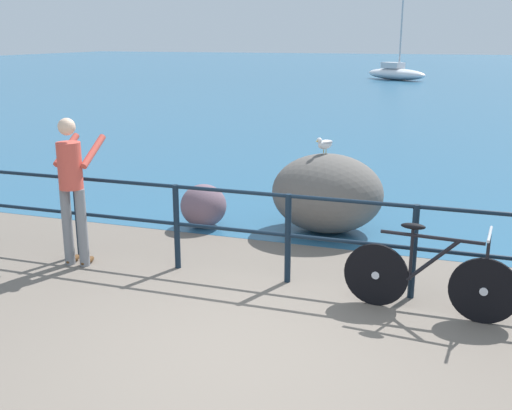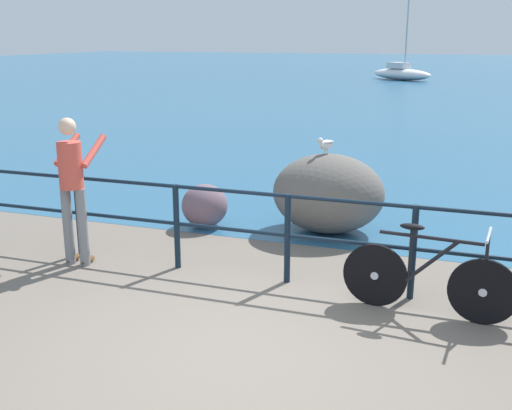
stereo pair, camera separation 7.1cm
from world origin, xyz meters
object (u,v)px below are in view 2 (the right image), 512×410
object	(u,v)px
bicycle	(428,278)
person_at_railing	(73,184)
breakwater_boulder_left	(205,206)
seagull	(326,144)
sailboat	(401,73)
breakwater_boulder_main	(328,193)

from	to	relation	value
bicycle	person_at_railing	world-z (taller)	person_at_railing
bicycle	breakwater_boulder_left	bearing A→B (deg)	153.60
breakwater_boulder_left	seagull	xyz separation A→B (m)	(1.67, 0.40, 0.93)
bicycle	sailboat	distance (m)	34.37
person_at_railing	breakwater_boulder_left	size ratio (longest dim) A/B	2.65
breakwater_boulder_main	breakwater_boulder_left	bearing A→B (deg)	-168.52
seagull	breakwater_boulder_main	bearing A→B (deg)	81.38
person_at_railing	sailboat	size ratio (longest dim) A/B	0.36
breakwater_boulder_main	sailboat	size ratio (longest dim) A/B	0.32
breakwater_boulder_left	seagull	bearing A→B (deg)	13.56
sailboat	breakwater_boulder_left	bearing A→B (deg)	-54.90
breakwater_boulder_left	seagull	distance (m)	1.96
person_at_railing	sailboat	world-z (taller)	sailboat
breakwater_boulder_main	seagull	xyz separation A→B (m)	(-0.06, 0.05, 0.69)
bicycle	breakwater_boulder_main	distance (m)	2.80
seagull	person_at_railing	bearing A→B (deg)	-17.88
breakwater_boulder_main	seagull	bearing A→B (deg)	142.03
seagull	sailboat	size ratio (longest dim) A/B	0.07
bicycle	breakwater_boulder_left	xyz separation A→B (m)	(-3.27, 1.98, -0.08)
sailboat	person_at_railing	bearing A→B (deg)	-56.39
person_at_railing	breakwater_boulder_main	world-z (taller)	person_at_railing
breakwater_boulder_main	sailboat	bearing A→B (deg)	94.61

